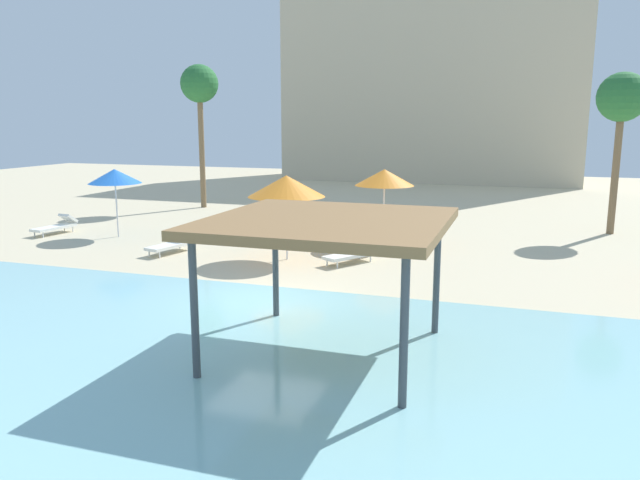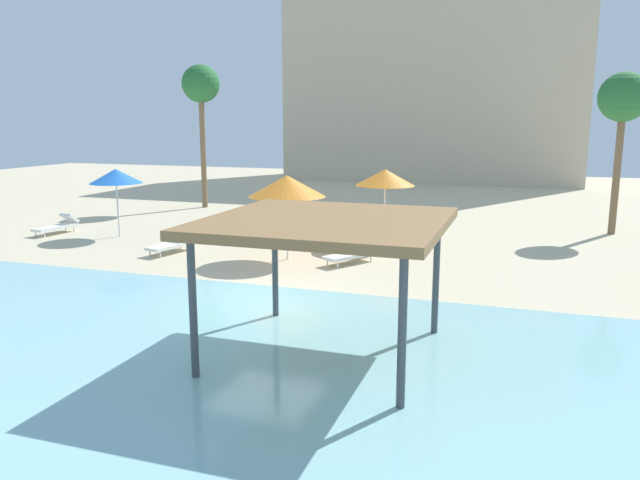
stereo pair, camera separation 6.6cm
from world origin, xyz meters
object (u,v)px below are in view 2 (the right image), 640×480
lounge_chair_0 (174,243)px  palm_tree_0 (201,88)px  beach_umbrella_blue_3 (116,176)px  lounge_chair_1 (58,225)px  palm_tree_2 (623,101)px  beach_umbrella_orange_1 (287,186)px  shade_pavilion (326,226)px  lounge_chair_3 (353,253)px  beach_umbrella_orange_4 (385,177)px

lounge_chair_0 → palm_tree_0: 12.53m
beach_umbrella_blue_3 → lounge_chair_1: size_ratio=1.34×
palm_tree_0 → palm_tree_2: (19.18, -1.59, -0.87)m
lounge_chair_1 → palm_tree_2: bearing=116.2°
beach_umbrella_orange_1 → lounge_chair_1: size_ratio=1.40×
beach_umbrella_blue_3 → palm_tree_2: size_ratio=0.42×
beach_umbrella_blue_3 → lounge_chair_0: bearing=-27.0°
shade_pavilion → lounge_chair_3: size_ratio=2.24×
lounge_chair_3 → shade_pavilion: bearing=42.8°
beach_umbrella_blue_3 → palm_tree_2: palm_tree_2 is taller
shade_pavilion → beach_umbrella_orange_1: bearing=116.8°
lounge_chair_1 → lounge_chair_3: (12.62, -1.22, 0.00)m
beach_umbrella_orange_4 → shade_pavilion: bearing=-83.1°
shade_pavilion → lounge_chair_1: bearing=148.0°
beach_umbrella_orange_1 → beach_umbrella_orange_4: (2.47, 3.28, 0.06)m
beach_umbrella_orange_1 → palm_tree_2: bearing=38.3°
lounge_chair_0 → palm_tree_0: (-4.48, 10.21, 5.73)m
lounge_chair_0 → beach_umbrella_blue_3: bearing=-104.4°
lounge_chair_1 → palm_tree_2: palm_tree_2 is taller
beach_umbrella_orange_4 → lounge_chair_0: 7.75m
shade_pavilion → lounge_chair_0: (-7.86, 7.22, -2.20)m
beach_umbrella_blue_3 → lounge_chair_1: bearing=-176.1°
lounge_chair_0 → lounge_chair_1: bearing=-91.9°
beach_umbrella_orange_1 → lounge_chair_3: bearing=5.1°
beach_umbrella_orange_1 → beach_umbrella_orange_4: bearing=53.0°
lounge_chair_0 → palm_tree_2: (14.70, 8.61, 4.86)m
lounge_chair_1 → lounge_chair_3: size_ratio=1.01×
lounge_chair_0 → lounge_chair_3: bearing=106.6°
lounge_chair_0 → palm_tree_2: size_ratio=0.31×
shade_pavilion → lounge_chair_1: (-14.21, 8.87, -2.20)m
palm_tree_2 → lounge_chair_0: bearing=-149.6°
lounge_chair_1 → palm_tree_0: bearing=175.6°
shade_pavilion → palm_tree_2: bearing=66.6°
beach_umbrella_orange_4 → beach_umbrella_blue_3: bearing=-170.6°
beach_umbrella_orange_1 → palm_tree_0: 13.65m
beach_umbrella_blue_3 → lounge_chair_3: (9.87, -1.40, -2.03)m
palm_tree_0 → lounge_chair_1: bearing=-102.3°
lounge_chair_0 → palm_tree_0: size_ratio=0.27×
beach_umbrella_blue_3 → palm_tree_0: (-0.89, 8.37, 3.71)m
lounge_chair_0 → shade_pavilion: bearing=60.0°
beach_umbrella_orange_4 → lounge_chair_3: size_ratio=1.43×
shade_pavilion → palm_tree_0: size_ratio=0.60×
lounge_chair_3 → lounge_chair_0: bearing=-55.0°
lounge_chair_1 → palm_tree_0: palm_tree_0 is taller
beach_umbrella_orange_1 → palm_tree_0: (-8.58, 9.97, 3.66)m
palm_tree_2 → palm_tree_0: bearing=175.3°
shade_pavilion → beach_umbrella_orange_1: 8.36m
beach_umbrella_blue_3 → beach_umbrella_orange_4: beach_umbrella_orange_4 is taller
beach_umbrella_orange_1 → lounge_chair_3: 3.01m
beach_umbrella_orange_4 → palm_tree_0: bearing=148.8°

